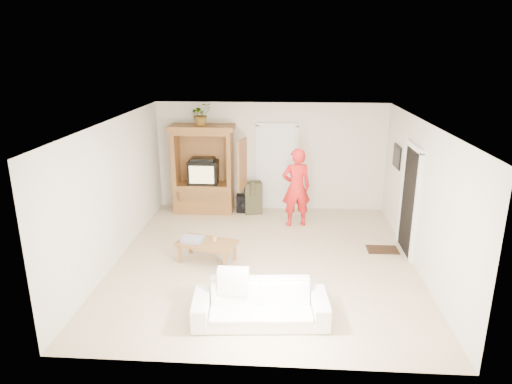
{
  "coord_description": "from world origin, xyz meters",
  "views": [
    {
      "loc": [
        0.36,
        -7.78,
        3.78
      ],
      "look_at": [
        -0.2,
        0.6,
        1.15
      ],
      "focal_mm": 32.0,
      "sensor_mm": 36.0,
      "label": 1
    }
  ],
  "objects_px": {
    "armoire": "(204,175)",
    "coffee_table": "(207,244)",
    "man": "(296,188)",
    "sofa": "(260,304)"
  },
  "relations": [
    {
      "from": "coffee_table",
      "to": "armoire",
      "type": "bearing_deg",
      "value": 116.84
    },
    {
      "from": "armoire",
      "to": "man",
      "type": "relative_size",
      "value": 1.19
    },
    {
      "from": "man",
      "to": "coffee_table",
      "type": "relative_size",
      "value": 1.49
    },
    {
      "from": "sofa",
      "to": "coffee_table",
      "type": "xyz_separation_m",
      "value": [
        -1.1,
        1.89,
        0.06
      ]
    },
    {
      "from": "armoire",
      "to": "man",
      "type": "height_order",
      "value": "armoire"
    },
    {
      "from": "armoire",
      "to": "coffee_table",
      "type": "relative_size",
      "value": 1.78
    },
    {
      "from": "armoire",
      "to": "coffee_table",
      "type": "height_order",
      "value": "armoire"
    },
    {
      "from": "armoire",
      "to": "man",
      "type": "bearing_deg",
      "value": -20.4
    },
    {
      "from": "man",
      "to": "sofa",
      "type": "relative_size",
      "value": 0.91
    },
    {
      "from": "sofa",
      "to": "coffee_table",
      "type": "relative_size",
      "value": 1.64
    }
  ]
}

